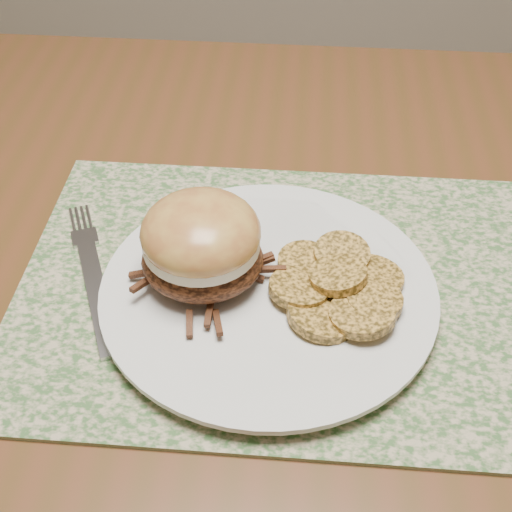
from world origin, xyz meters
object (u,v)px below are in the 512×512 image
(dining_table, at_px, (366,352))
(pork_sandwich, at_px, (201,244))
(fork, at_px, (93,273))
(dinner_plate, at_px, (268,293))

(dining_table, relative_size, pork_sandwich, 14.52)
(pork_sandwich, bearing_deg, fork, 176.74)
(dining_table, xyz_separation_m, fork, (-0.24, -0.00, 0.09))
(dinner_plate, distance_m, fork, 0.15)
(dinner_plate, xyz_separation_m, pork_sandwich, (-0.05, 0.01, 0.04))
(dining_table, height_order, fork, fork)
(fork, bearing_deg, dining_table, -21.58)
(dining_table, xyz_separation_m, pork_sandwich, (-0.15, -0.01, 0.14))
(dinner_plate, bearing_deg, fork, 173.56)
(pork_sandwich, bearing_deg, dinner_plate, -5.29)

